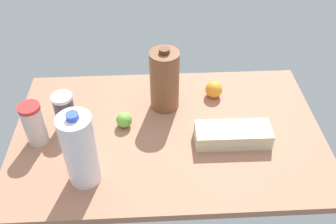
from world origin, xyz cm
name	(u,v)px	position (x,y,z in cm)	size (l,w,h in cm)	color
countertop	(168,134)	(0.00, 0.00, 1.50)	(120.00, 76.00, 3.00)	#A0684F
egg_carton	(233,135)	(-23.97, 6.57, 6.23)	(28.23, 10.90, 6.46)	beige
shaker_bottle	(65,111)	(39.30, -4.91, 10.76)	(7.96, 7.96, 15.44)	#3D3A42
tumbler_cup	(34,124)	(49.27, 2.53, 11.68)	(7.95, 7.95, 17.28)	beige
milk_jug	(80,150)	(29.43, 21.18, 16.90)	(11.02, 11.02, 29.37)	white
chocolate_milk_jug	(165,80)	(0.56, -15.82, 16.05)	(11.83, 11.83, 27.68)	brown
orange_far_back	(214,89)	(-20.72, -20.74, 6.63)	(7.26, 7.26, 7.26)	orange
lime_loose	(124,120)	(17.05, -3.97, 6.10)	(6.20, 6.20, 6.20)	#69AC3E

